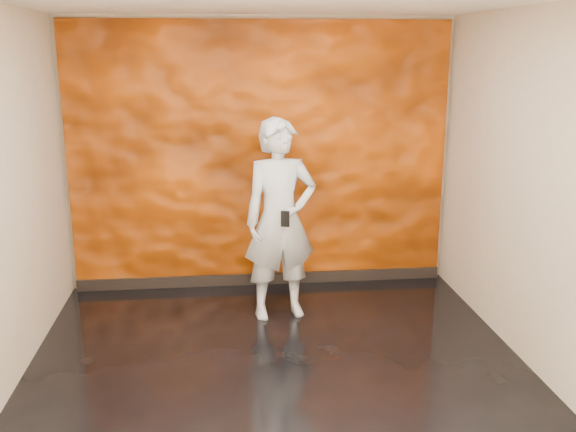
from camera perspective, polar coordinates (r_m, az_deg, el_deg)
name	(u,v)px	position (r m, az deg, el deg)	size (l,w,h in m)	color
room	(278,198)	(4.75, -0.88, 1.62)	(4.02, 4.02, 2.81)	black
feature_wall	(261,157)	(6.67, -2.45, 5.24)	(3.90, 0.06, 2.75)	#DA5104
baseboard	(262,279)	(6.97, -2.31, -5.59)	(3.90, 0.04, 0.12)	black
man	(280,220)	(5.92, -0.69, -0.35)	(0.68, 0.45, 1.88)	#939AA2
phone	(285,219)	(5.65, -0.25, -0.26)	(0.08, 0.02, 0.14)	black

